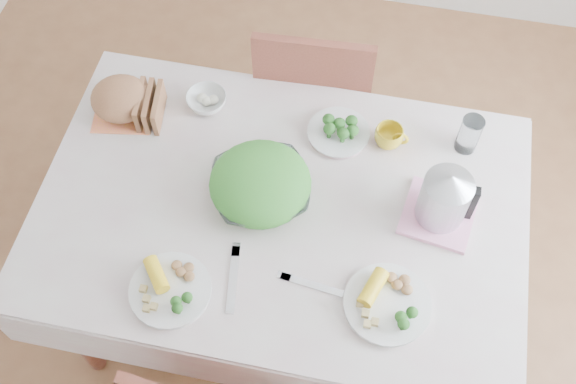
% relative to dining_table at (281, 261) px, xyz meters
% --- Properties ---
extents(floor, '(3.60, 3.60, 0.00)m').
position_rel_dining_table_xyz_m(floor, '(0.00, 0.00, -0.38)').
color(floor, brown).
rests_on(floor, ground).
extents(dining_table, '(1.40, 0.90, 0.75)m').
position_rel_dining_table_xyz_m(dining_table, '(0.00, 0.00, 0.00)').
color(dining_table, brown).
rests_on(dining_table, floor).
extents(tablecloth, '(1.50, 1.00, 0.01)m').
position_rel_dining_table_xyz_m(tablecloth, '(0.00, 0.00, 0.38)').
color(tablecloth, beige).
rests_on(tablecloth, dining_table).
extents(chair_far, '(0.45, 0.45, 0.95)m').
position_rel_dining_table_xyz_m(chair_far, '(-0.01, 0.71, 0.09)').
color(chair_far, brown).
rests_on(chair_far, floor).
extents(salad_bowl, '(0.38, 0.38, 0.07)m').
position_rel_dining_table_xyz_m(salad_bowl, '(-0.07, 0.03, 0.42)').
color(salad_bowl, white).
rests_on(salad_bowl, tablecloth).
extents(dinner_plate_left, '(0.30, 0.30, 0.02)m').
position_rel_dining_table_xyz_m(dinner_plate_left, '(-0.25, -0.34, 0.40)').
color(dinner_plate_left, white).
rests_on(dinner_plate_left, tablecloth).
extents(dinner_plate_right, '(0.35, 0.35, 0.02)m').
position_rel_dining_table_xyz_m(dinner_plate_right, '(0.36, -0.26, 0.40)').
color(dinner_plate_right, white).
rests_on(dinner_plate_right, tablecloth).
extents(broccoli_plate, '(0.27, 0.27, 0.02)m').
position_rel_dining_table_xyz_m(broccoli_plate, '(0.13, 0.31, 0.40)').
color(broccoli_plate, beige).
rests_on(broccoli_plate, tablecloth).
extents(napkin, '(0.23, 0.23, 0.00)m').
position_rel_dining_table_xyz_m(napkin, '(-0.59, 0.26, 0.39)').
color(napkin, '#FF8853').
rests_on(napkin, tablecloth).
extents(bread_loaf, '(0.22, 0.21, 0.12)m').
position_rel_dining_table_xyz_m(bread_loaf, '(-0.59, 0.26, 0.45)').
color(bread_loaf, brown).
rests_on(bread_loaf, napkin).
extents(fruit_bowl, '(0.14, 0.14, 0.04)m').
position_rel_dining_table_xyz_m(fruit_bowl, '(-0.32, 0.34, 0.41)').
color(fruit_bowl, white).
rests_on(fruit_bowl, tablecloth).
extents(yellow_mug, '(0.10, 0.10, 0.07)m').
position_rel_dining_table_xyz_m(yellow_mug, '(0.29, 0.30, 0.42)').
color(yellow_mug, gold).
rests_on(yellow_mug, tablecloth).
extents(glass_tumbler, '(0.09, 0.09, 0.13)m').
position_rel_dining_table_xyz_m(glass_tumbler, '(0.54, 0.34, 0.45)').
color(glass_tumbler, white).
rests_on(glass_tumbler, tablecloth).
extents(pink_tray, '(0.24, 0.24, 0.02)m').
position_rel_dining_table_xyz_m(pink_tray, '(0.48, 0.06, 0.40)').
color(pink_tray, pink).
rests_on(pink_tray, tablecloth).
extents(electric_kettle, '(0.19, 0.19, 0.21)m').
position_rel_dining_table_xyz_m(electric_kettle, '(0.48, 0.06, 0.51)').
color(electric_kettle, '#B2B5BA').
rests_on(electric_kettle, pink_tray).
extents(fork_left, '(0.06, 0.21, 0.00)m').
position_rel_dining_table_xyz_m(fork_left, '(-0.08, -0.27, 0.39)').
color(fork_left, silver).
rests_on(fork_left, tablecloth).
extents(knife, '(0.19, 0.04, 0.00)m').
position_rel_dining_table_xyz_m(knife, '(0.14, -0.24, 0.39)').
color(knife, silver).
rests_on(knife, tablecloth).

